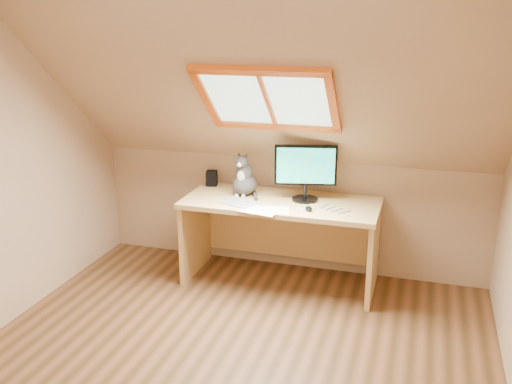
% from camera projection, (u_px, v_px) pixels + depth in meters
% --- Properties ---
extents(ground, '(3.50, 3.50, 0.00)m').
position_uv_depth(ground, '(223.00, 371.00, 3.69)').
color(ground, brown).
rests_on(ground, ground).
extents(room_shell, '(3.52, 3.52, 2.41)m').
position_uv_depth(room_shell, '(213.00, 161.00, 3.19)').
color(room_shell, tan).
rests_on(room_shell, ground).
extents(desk, '(1.62, 0.71, 0.74)m').
position_uv_depth(desk, '(283.00, 223.00, 4.86)').
color(desk, tan).
rests_on(desk, ground).
extents(monitor, '(0.50, 0.21, 0.47)m').
position_uv_depth(monitor, '(306.00, 169.00, 4.65)').
color(monitor, black).
rests_on(monitor, desk).
extents(cat, '(0.23, 0.27, 0.38)m').
position_uv_depth(cat, '(244.00, 179.00, 4.85)').
color(cat, '#4A4441').
rests_on(cat, desk).
extents(desk_speaker, '(0.11, 0.11, 0.13)m').
position_uv_depth(desk_speaker, '(212.00, 178.00, 5.14)').
color(desk_speaker, black).
rests_on(desk_speaker, desk).
extents(graphics_tablet, '(0.32, 0.28, 0.01)m').
position_uv_depth(graphics_tablet, '(239.00, 202.00, 4.66)').
color(graphics_tablet, '#B2B2B7').
rests_on(graphics_tablet, desk).
extents(mouse, '(0.08, 0.11, 0.03)m').
position_uv_depth(mouse, '(309.00, 209.00, 4.48)').
color(mouse, black).
rests_on(mouse, desk).
extents(papers, '(0.33, 0.27, 0.00)m').
position_uv_depth(papers, '(267.00, 209.00, 4.50)').
color(papers, white).
rests_on(papers, desk).
extents(cables, '(0.51, 0.26, 0.01)m').
position_uv_depth(cables, '(322.00, 209.00, 4.52)').
color(cables, silver).
rests_on(cables, desk).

